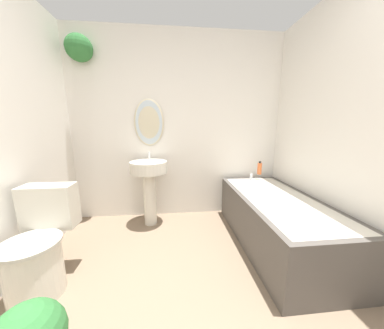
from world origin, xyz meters
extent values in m
cube|color=silver|center=(0.00, 2.44, 1.20)|extent=(2.83, 0.06, 2.40)
ellipsoid|color=beige|center=(-0.38, 2.39, 1.27)|extent=(0.38, 0.02, 0.59)
ellipsoid|color=silver|center=(-0.38, 2.39, 1.27)|extent=(0.34, 0.01, 0.55)
cylinder|color=silver|center=(-1.11, 2.32, 2.15)|extent=(0.13, 0.13, 0.07)
sphere|color=#2D6B33|center=(-1.11, 2.32, 2.09)|extent=(0.29, 0.29, 0.29)
cube|color=silver|center=(1.39, 1.20, 1.20)|extent=(0.06, 2.53, 2.40)
cylinder|color=beige|center=(-1.10, 1.15, 0.20)|extent=(0.36, 0.36, 0.40)
cylinder|color=#B1ADA0|center=(-1.10, 1.15, 0.41)|extent=(0.39, 0.39, 0.02)
cube|color=beige|center=(-1.10, 1.42, 0.58)|extent=(0.39, 0.18, 0.36)
cylinder|color=beige|center=(-0.38, 2.15, 0.33)|extent=(0.16, 0.16, 0.67)
cylinder|color=beige|center=(-0.38, 2.15, 0.74)|extent=(0.44, 0.44, 0.14)
cylinder|color=silver|center=(-0.38, 2.27, 0.85)|extent=(0.02, 0.02, 0.10)
cube|color=#4C4742|center=(0.97, 1.58, 0.25)|extent=(0.74, 1.56, 0.51)
cube|color=beige|center=(0.97, 1.58, 0.49)|extent=(0.64, 1.46, 0.04)
cylinder|color=silver|center=(0.97, 2.26, 0.55)|extent=(0.04, 0.04, 0.08)
cylinder|color=#DB6633|center=(1.07, 2.24, 0.66)|extent=(0.06, 0.06, 0.15)
cylinder|color=black|center=(1.07, 2.24, 0.75)|extent=(0.03, 0.03, 0.02)
camera|label=1|loc=(-0.09, -0.17, 1.22)|focal=18.00mm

